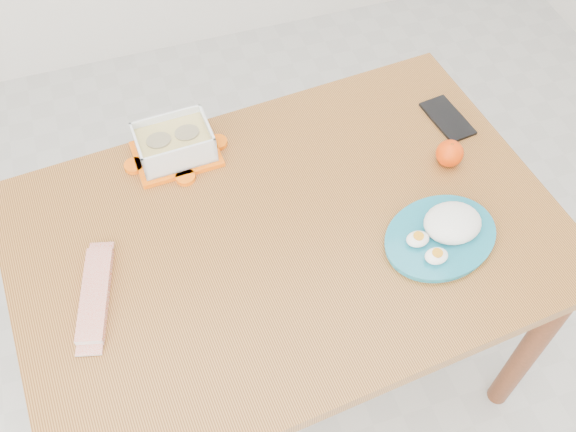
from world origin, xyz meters
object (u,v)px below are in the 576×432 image
object	(u,v)px
food_container	(174,144)
smartphone	(447,119)
orange_fruit	(450,153)
dining_table	(288,254)
rice_plate	(445,231)

from	to	relation	value
food_container	smartphone	bearing A→B (deg)	-11.09
food_container	orange_fruit	xyz separation A→B (m)	(0.63, -0.23, -0.01)
orange_fruit	dining_table	bearing A→B (deg)	-170.31
rice_plate	food_container	bearing A→B (deg)	125.31
dining_table	food_container	xyz separation A→B (m)	(-0.19, 0.31, 0.14)
dining_table	rice_plate	world-z (taller)	rice_plate
dining_table	orange_fruit	world-z (taller)	orange_fruit
dining_table	smartphone	size ratio (longest dim) A/B	8.46
rice_plate	smartphone	size ratio (longest dim) A/B	2.12
rice_plate	smartphone	xyz separation A→B (m)	(0.18, 0.33, -0.02)
dining_table	food_container	bearing A→B (deg)	116.94
orange_fruit	rice_plate	size ratio (longest dim) A/B	0.20
food_container	rice_plate	bearing A→B (deg)	-42.70
dining_table	smartphone	distance (m)	0.56
rice_plate	smartphone	world-z (taller)	rice_plate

